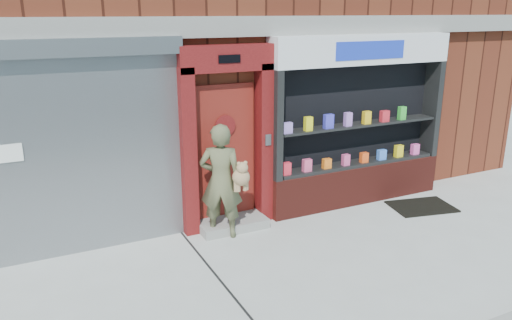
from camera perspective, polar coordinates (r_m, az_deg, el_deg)
ground at (r=7.16m, az=8.52°, el=-11.66°), size 80.00×80.00×0.00m
shutter_bay at (r=7.28m, az=-20.14°, el=2.50°), size 3.10×0.30×3.04m
red_door_bay at (r=7.82m, az=-3.34°, el=2.45°), size 1.52×0.58×2.90m
pharmacy_bay at (r=9.04m, az=11.56°, el=3.53°), size 3.50×0.41×3.00m
woman at (r=7.59m, az=-3.90°, el=-2.40°), size 0.78×0.70×1.79m
doormat at (r=9.45m, az=18.40°, el=-5.07°), size 1.22×0.97×0.03m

